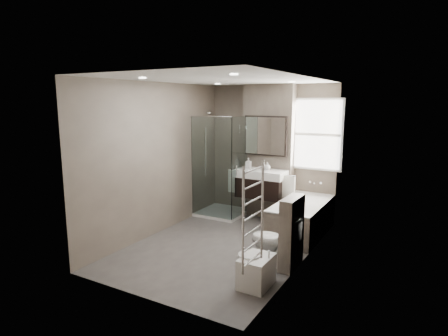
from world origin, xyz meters
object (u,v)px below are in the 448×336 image
Objects in this scene: vanity at (261,183)px; toilet at (274,241)px; bidet at (256,271)px; bathtub at (302,216)px.

vanity is 2.02m from toilet.
bidet is at bearing -67.16° from vanity.
vanity is at bearing -145.19° from toilet.
vanity reaches higher than bidet.
bidet is (0.09, -2.08, -0.11)m from bathtub.
toilet is 0.70m from bidet.
vanity is at bearing 112.84° from bidet.
toilet is at bearing -88.16° from bathtub.
bathtub is 2.29× the size of toilet.
vanity is 2.67m from bidet.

